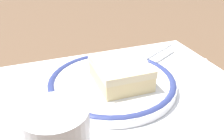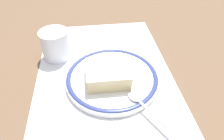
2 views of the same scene
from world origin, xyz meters
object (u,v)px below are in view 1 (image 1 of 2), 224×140
plate (112,83)px  napkin (173,61)px  spoon (148,58)px  cake_slice (121,72)px

plate → napkin: size_ratio=1.94×
spoon → napkin: bearing=-0.6°
spoon → plate: bearing=-152.1°
plate → napkin: 0.16m
plate → cake_slice: 0.03m
cake_slice → napkin: (0.14, 0.06, -0.03)m
plate → napkin: bearing=17.9°
plate → spoon: (0.10, 0.05, 0.01)m
spoon → napkin: spoon is taller
cake_slice → napkin: size_ratio=0.87×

